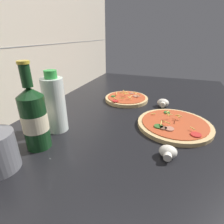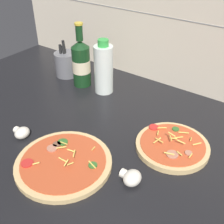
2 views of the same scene
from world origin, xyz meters
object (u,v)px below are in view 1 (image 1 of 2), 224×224
(mushroom_right, at_px, (163,103))
(oil_bottle, at_px, (55,104))
(pizza_far, at_px, (126,99))
(pizza_near, at_px, (174,125))
(mushroom_left, at_px, (168,152))
(beer_bottle, at_px, (34,118))

(mushroom_right, bearing_deg, oil_bottle, 135.60)
(pizza_far, height_order, oil_bottle, oil_bottle)
(mushroom_right, bearing_deg, pizza_near, -163.21)
(pizza_far, height_order, mushroom_left, pizza_far)
(pizza_far, xyz_separation_m, mushroom_left, (-0.41, -0.23, 0.01))
(pizza_near, bearing_deg, oil_bottle, 112.03)
(pizza_near, height_order, mushroom_right, pizza_near)
(beer_bottle, height_order, mushroom_right, beer_bottle)
(pizza_near, bearing_deg, beer_bottle, 124.53)
(mushroom_left, xyz_separation_m, mushroom_right, (0.38, 0.04, 0.00))
(pizza_near, relative_size, mushroom_right, 4.77)
(pizza_far, height_order, beer_bottle, beer_bottle)
(pizza_near, distance_m, mushroom_left, 0.19)
(beer_bottle, relative_size, mushroom_right, 4.54)
(pizza_near, distance_m, mushroom_right, 0.20)
(pizza_far, xyz_separation_m, oil_bottle, (-0.38, 0.16, 0.09))
(oil_bottle, distance_m, mushroom_right, 0.50)
(beer_bottle, distance_m, mushroom_left, 0.40)
(pizza_near, distance_m, oil_bottle, 0.44)
(oil_bottle, height_order, mushroom_right, oil_bottle)
(pizza_near, bearing_deg, mushroom_left, 176.12)
(oil_bottle, relative_size, mushroom_left, 4.09)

